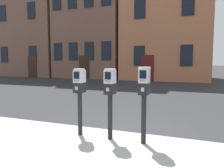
{
  "coord_description": "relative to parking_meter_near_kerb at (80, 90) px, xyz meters",
  "views": [
    {
      "loc": [
        1.6,
        -4.26,
        1.64
      ],
      "look_at": [
        0.03,
        -0.23,
        1.19
      ],
      "focal_mm": 36.33,
      "sensor_mm": 36.0,
      "label": 1
    }
  ],
  "objects": [
    {
      "name": "ground_plane",
      "position": [
        0.63,
        0.33,
        -1.06
      ],
      "size": [
        160.0,
        160.0,
        0.0
      ],
      "primitive_type": "plane",
      "color": "#28282B"
    },
    {
      "name": "parking_meter_near_kerb",
      "position": [
        0.0,
        0.0,
        0.0
      ],
      "size": [
        0.22,
        0.25,
        1.34
      ],
      "rotation": [
        0.0,
        0.0,
        -1.55
      ],
      "color": "black",
      "rests_on": "sidewalk_slab"
    },
    {
      "name": "parking_meter_twin_adjacent",
      "position": [
        0.65,
        0.0,
        0.01
      ],
      "size": [
        0.22,
        0.25,
        1.35
      ],
      "rotation": [
        0.0,
        0.0,
        -1.55
      ],
      "color": "black",
      "rests_on": "sidewalk_slab"
    },
    {
      "name": "parking_meter_end_of_row",
      "position": [
        1.31,
        0.0,
        0.03
      ],
      "size": [
        0.22,
        0.25,
        1.39
      ],
      "rotation": [
        0.0,
        0.0,
        -1.55
      ],
      "color": "black",
      "rests_on": "sidewalk_slab"
    },
    {
      "name": "townhouse_grey_stucco",
      "position": [
        -14.87,
        16.51,
        5.14
      ],
      "size": [
        7.28,
        5.2,
        12.4
      ],
      "color": "brown",
      "rests_on": "ground_plane"
    },
    {
      "name": "townhouse_cream_stone",
      "position": [
        -7.71,
        17.0,
        5.7
      ],
      "size": [
        6.48,
        6.19,
        13.53
      ],
      "color": "brown",
      "rests_on": "ground_plane"
    },
    {
      "name": "townhouse_brick_corner",
      "position": [
        -0.6,
        17.04,
        4.49
      ],
      "size": [
        7.23,
        6.27,
        11.1
      ],
      "color": "#B7704C",
      "rests_on": "ground_plane"
    }
  ]
}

